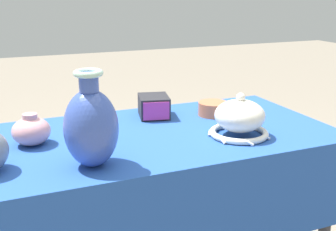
# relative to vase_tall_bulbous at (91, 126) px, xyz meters

# --- Properties ---
(display_table) EXTENTS (1.32, 0.67, 0.74)m
(display_table) POSITION_rel_vase_tall_bulbous_xyz_m (0.26, 0.18, -0.20)
(display_table) COLOR #38383D
(display_table) RESTS_ON ground_plane
(vase_tall_bulbous) EXTENTS (0.16, 0.16, 0.29)m
(vase_tall_bulbous) POSITION_rel_vase_tall_bulbous_xyz_m (0.00, 0.00, 0.00)
(vase_tall_bulbous) COLOR #3851A8
(vase_tall_bulbous) RESTS_ON display_table
(vase_dome_bell) EXTENTS (0.22, 0.22, 0.16)m
(vase_dome_bell) POSITION_rel_vase_tall_bulbous_xyz_m (0.53, 0.06, -0.06)
(vase_dome_bell) COLOR white
(vase_dome_bell) RESTS_ON display_table
(mosaic_tile_box) EXTENTS (0.14, 0.16, 0.09)m
(mosaic_tile_box) POSITION_rel_vase_tall_bulbous_xyz_m (0.34, 0.39, -0.08)
(mosaic_tile_box) COLOR #232328
(mosaic_tile_box) RESTS_ON display_table
(pot_squat_terracotta) EXTENTS (0.12, 0.12, 0.05)m
(pot_squat_terracotta) POSITION_rel_vase_tall_bulbous_xyz_m (0.57, 0.32, -0.09)
(pot_squat_terracotta) COLOR #BC6642
(pot_squat_terracotta) RESTS_ON display_table
(jar_round_rose) EXTENTS (0.13, 0.13, 0.11)m
(jar_round_rose) POSITION_rel_vase_tall_bulbous_xyz_m (-0.15, 0.25, -0.07)
(jar_round_rose) COLOR #D19399
(jar_round_rose) RESTS_ON display_table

